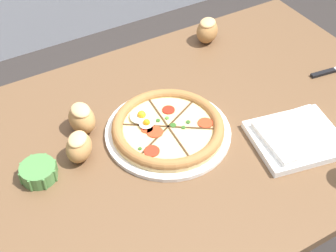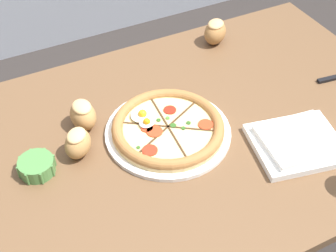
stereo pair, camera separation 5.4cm
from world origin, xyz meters
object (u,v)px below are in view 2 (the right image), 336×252
(bread_piece_mid, at_px, (83,114))
(bread_piece_far, at_px, (78,143))
(dining_table, at_px, (174,159))
(ramekin_bowl, at_px, (37,166))
(napkin_folded, at_px, (297,142))
(bread_piece_near, at_px, (215,31))
(pizza, at_px, (168,128))

(bread_piece_mid, bearing_deg, bread_piece_far, -116.51)
(dining_table, distance_m, ramekin_bowl, 0.39)
(napkin_folded, distance_m, bread_piece_far, 0.58)
(napkin_folded, height_order, bread_piece_far, bread_piece_far)
(ramekin_bowl, distance_m, bread_piece_near, 0.77)
(pizza, relative_size, bread_piece_near, 2.99)
(ramekin_bowl, height_order, bread_piece_mid, bread_piece_mid)
(napkin_folded, bearing_deg, ramekin_bowl, 160.74)
(napkin_folded, relative_size, bread_piece_near, 2.32)
(pizza, bearing_deg, bread_piece_far, 171.05)
(bread_piece_near, bearing_deg, pizza, -136.34)
(bread_piece_near, height_order, bread_piece_far, bread_piece_near)
(dining_table, bearing_deg, ramekin_bowl, 173.89)
(napkin_folded, relative_size, bread_piece_far, 2.48)
(ramekin_bowl, xyz_separation_m, bread_piece_near, (0.70, 0.30, 0.02))
(ramekin_bowl, relative_size, napkin_folded, 0.36)
(bread_piece_near, distance_m, bread_piece_far, 0.66)
(pizza, distance_m, bread_piece_mid, 0.24)
(bread_piece_near, bearing_deg, napkin_folded, -96.24)
(ramekin_bowl, height_order, napkin_folded, ramekin_bowl)
(napkin_folded, height_order, bread_piece_mid, bread_piece_mid)
(ramekin_bowl, relative_size, bread_piece_far, 0.90)
(napkin_folded, bearing_deg, bread_piece_mid, 145.49)
(pizza, height_order, bread_piece_near, bread_piece_near)
(bread_piece_near, xyz_separation_m, bread_piece_far, (-0.59, -0.29, -0.00))
(pizza, relative_size, ramekin_bowl, 3.55)
(pizza, height_order, bread_piece_far, bread_piece_far)
(bread_piece_mid, height_order, bread_piece_far, bread_piece_mid)
(dining_table, xyz_separation_m, ramekin_bowl, (-0.37, 0.04, 0.12))
(pizza, bearing_deg, napkin_folded, -34.68)
(dining_table, xyz_separation_m, bread_piece_near, (0.33, 0.34, 0.14))
(bread_piece_near, relative_size, bread_piece_mid, 1.22)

